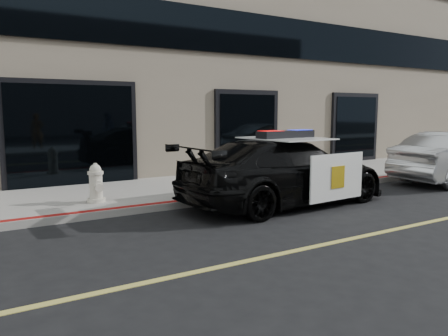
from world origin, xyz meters
TOP-DOWN VIEW (x-y plane):
  - ground at (0.00, 0.00)m, footprint 120.00×120.00m
  - sidewalk_n at (0.00, 5.25)m, footprint 60.00×3.50m
  - police_car at (2.62, 2.66)m, footprint 2.70×5.32m
  - fire_hydrant at (-1.11, 4.36)m, footprint 0.38×0.53m

SIDE VIEW (x-z plane):
  - ground at x=0.00m, z-range 0.00..0.00m
  - sidewalk_n at x=0.00m, z-range 0.00..0.15m
  - fire_hydrant at x=-1.11m, z-range 0.12..0.96m
  - police_car at x=2.62m, z-range -0.09..1.57m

